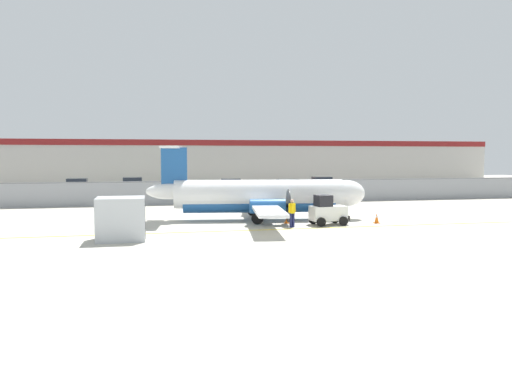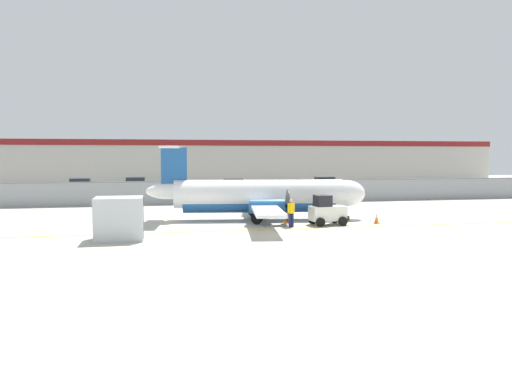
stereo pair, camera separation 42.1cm
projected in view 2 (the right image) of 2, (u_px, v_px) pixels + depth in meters
ground_plane at (266, 230)px, 29.02m from camera, size 140.00×140.00×0.01m
perimeter_fence at (227, 191)px, 44.58m from camera, size 98.00×0.10×2.10m
parking_lot_strip at (213, 193)px, 55.90m from camera, size 98.00×17.00×0.12m
background_building at (199, 163)px, 73.74m from camera, size 91.00×8.10×6.50m
commuter_airplane at (263, 196)px, 33.48m from camera, size 14.79×16.07×4.92m
baggage_tug at (327, 211)px, 30.97m from camera, size 2.42×1.55×1.88m
ground_crew_worker at (291, 212)px, 29.96m from camera, size 0.53×0.45×1.70m
cargo_container at (119, 219)px, 25.49m from camera, size 2.44×2.01×2.20m
traffic_cone_near_left at (377, 219)px, 31.73m from camera, size 0.36×0.36×0.64m
traffic_cone_near_right at (287, 218)px, 31.78m from camera, size 0.36×0.36×0.64m
parked_car_0 at (79, 185)px, 57.17m from camera, size 4.24×2.08×1.58m
parked_car_1 at (137, 184)px, 60.09m from camera, size 4.21×2.02×1.58m
parked_car_2 at (191, 189)px, 51.42m from camera, size 4.23×2.05×1.58m
parked_car_3 at (234, 186)px, 56.42m from camera, size 4.39×2.45×1.58m
parked_car_4 at (289, 187)px, 54.94m from camera, size 4.37×2.38×1.58m
parked_car_5 at (324, 183)px, 60.97m from camera, size 4.22×2.05×1.58m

